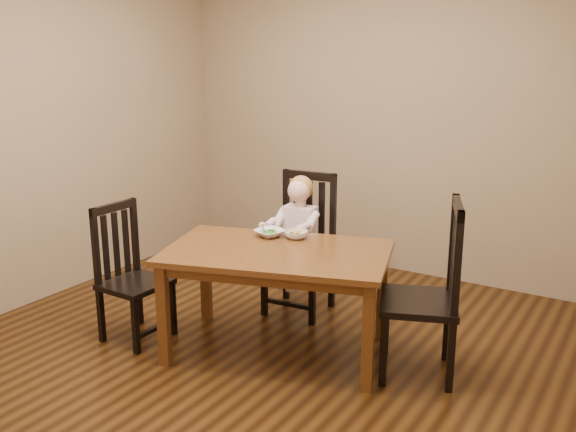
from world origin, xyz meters
The scene contains 9 objects.
room centered at (0.00, 0.00, 1.35)m, with size 4.01×4.01×2.71m.
dining_table centered at (0.09, 0.08, 0.62)m, with size 1.59×1.22×0.70m.
chair_child centered at (-0.13, 0.78, 0.50)m, with size 0.49×0.47×1.05m.
chair_left centered at (-0.88, -0.26, 0.45)m, with size 0.40×0.41×0.94m.
chair_right centered at (1.02, 0.31, 0.52)m, with size 0.59×0.60×1.09m.
toddler centered at (-0.13, 0.72, 0.64)m, with size 0.31×0.39×0.54m, color white, non-canonical shape.
bowl_peas centered at (-0.11, 0.30, 0.73)m, with size 0.19×0.19×0.05m, color white.
bowl_veg centered at (0.06, 0.36, 0.73)m, with size 0.16×0.16×0.05m, color white.
fork centered at (-0.14, 0.27, 0.75)m, with size 0.08×0.10×0.05m.
Camera 1 is at (2.18, -3.19, 1.96)m, focal length 40.00 mm.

